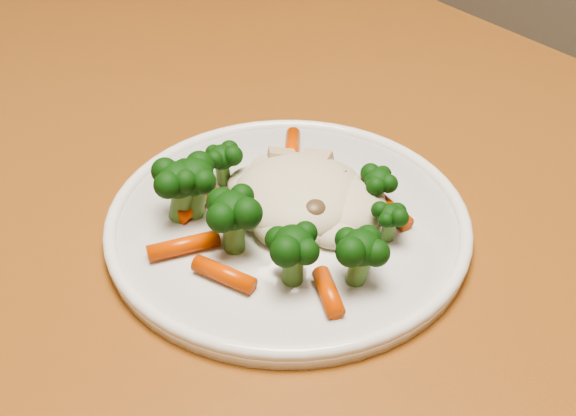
% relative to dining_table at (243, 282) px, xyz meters
% --- Properties ---
extents(dining_table, '(1.47, 1.21, 0.75)m').
position_rel_dining_table_xyz_m(dining_table, '(0.00, 0.00, 0.00)').
color(dining_table, '#945522').
rests_on(dining_table, ground).
extents(plate, '(0.27, 0.27, 0.01)m').
position_rel_dining_table_xyz_m(plate, '(0.05, -0.01, 0.10)').
color(plate, white).
rests_on(plate, dining_table).
extents(meal, '(0.19, 0.19, 0.04)m').
position_rel_dining_table_xyz_m(meal, '(0.05, -0.02, 0.12)').
color(meal, beige).
rests_on(meal, plate).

